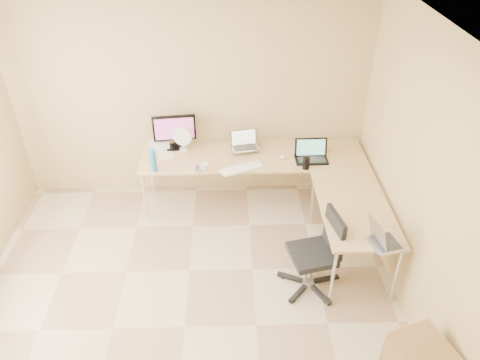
{
  "coord_description": "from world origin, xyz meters",
  "views": [
    {
      "loc": [
        0.44,
        -2.71,
        3.56
      ],
      "look_at": [
        0.55,
        1.1,
        0.9
      ],
      "focal_mm": 34.08,
      "sensor_mm": 36.0,
      "label": 1
    }
  ],
  "objects_px": {
    "desk_return": "(350,233)",
    "mug": "(204,167)",
    "monitor": "(175,132)",
    "desk_main": "(252,181)",
    "keyboard": "(241,169)",
    "desk_fan": "(183,139)",
    "office_chair": "(312,249)",
    "laptop_return": "(388,234)",
    "laptop_black": "(312,151)",
    "laptop_center": "(245,141)",
    "water_bottle": "(153,160)"
  },
  "relations": [
    {
      "from": "desk_return",
      "to": "mug",
      "type": "xyz_separation_m",
      "value": [
        -1.54,
        0.7,
        0.41
      ]
    },
    {
      "from": "monitor",
      "to": "desk_return",
      "type": "bearing_deg",
      "value": -38.25
    },
    {
      "from": "desk_main",
      "to": "desk_return",
      "type": "height_order",
      "value": "same"
    },
    {
      "from": "keyboard",
      "to": "monitor",
      "type": "bearing_deg",
      "value": 123.87
    },
    {
      "from": "desk_main",
      "to": "monitor",
      "type": "xyz_separation_m",
      "value": [
        -0.92,
        0.2,
        0.58
      ]
    },
    {
      "from": "keyboard",
      "to": "desk_fan",
      "type": "relative_size",
      "value": 1.62
    },
    {
      "from": "office_chair",
      "to": "desk_main",
      "type": "bearing_deg",
      "value": 97.69
    },
    {
      "from": "keyboard",
      "to": "laptop_return",
      "type": "relative_size",
      "value": 1.39
    },
    {
      "from": "keyboard",
      "to": "desk_return",
      "type": "bearing_deg",
      "value": -55.6
    },
    {
      "from": "desk_fan",
      "to": "laptop_black",
      "type": "bearing_deg",
      "value": 5.92
    },
    {
      "from": "desk_main",
      "to": "laptop_center",
      "type": "distance_m",
      "value": 0.53
    },
    {
      "from": "monitor",
      "to": "desk_fan",
      "type": "distance_m",
      "value": 0.13
    },
    {
      "from": "monitor",
      "to": "office_chair",
      "type": "xyz_separation_m",
      "value": [
        1.43,
        -1.57,
        -0.45
      ]
    },
    {
      "from": "laptop_center",
      "to": "water_bottle",
      "type": "relative_size",
      "value": 1.15
    },
    {
      "from": "laptop_center",
      "to": "laptop_black",
      "type": "xyz_separation_m",
      "value": [
        0.76,
        -0.21,
        -0.03
      ]
    },
    {
      "from": "mug",
      "to": "desk_fan",
      "type": "distance_m",
      "value": 0.53
    },
    {
      "from": "desk_return",
      "to": "keyboard",
      "type": "xyz_separation_m",
      "value": [
        -1.12,
        0.7,
        0.38
      ]
    },
    {
      "from": "desk_main",
      "to": "office_chair",
      "type": "xyz_separation_m",
      "value": [
        0.51,
        -1.37,
        0.14
      ]
    },
    {
      "from": "laptop_black",
      "to": "mug",
      "type": "xyz_separation_m",
      "value": [
        -1.23,
        -0.17,
        -0.08
      ]
    },
    {
      "from": "water_bottle",
      "to": "desk_fan",
      "type": "height_order",
      "value": "desk_fan"
    },
    {
      "from": "mug",
      "to": "water_bottle",
      "type": "xyz_separation_m",
      "value": [
        -0.56,
        0.0,
        0.1
      ]
    },
    {
      "from": "desk_main",
      "to": "monitor",
      "type": "height_order",
      "value": "monitor"
    },
    {
      "from": "laptop_return",
      "to": "office_chair",
      "type": "height_order",
      "value": "laptop_return"
    },
    {
      "from": "desk_fan",
      "to": "office_chair",
      "type": "xyz_separation_m",
      "value": [
        1.33,
        -1.51,
        -0.38
      ]
    },
    {
      "from": "monitor",
      "to": "desk_main",
      "type": "bearing_deg",
      "value": -18.17
    },
    {
      "from": "monitor",
      "to": "keyboard",
      "type": "height_order",
      "value": "monitor"
    },
    {
      "from": "desk_fan",
      "to": "mug",
      "type": "bearing_deg",
      "value": -43.29
    },
    {
      "from": "laptop_center",
      "to": "desk_fan",
      "type": "xyz_separation_m",
      "value": [
        -0.73,
        0.06,
        0.0
      ]
    },
    {
      "from": "desk_main",
      "to": "mug",
      "type": "height_order",
      "value": "mug"
    },
    {
      "from": "water_bottle",
      "to": "desk_main",
      "type": "bearing_deg",
      "value": 14.8
    },
    {
      "from": "keyboard",
      "to": "laptop_center",
      "type": "bearing_deg",
      "value": 58.48
    },
    {
      "from": "desk_return",
      "to": "monitor",
      "type": "relative_size",
      "value": 2.57
    },
    {
      "from": "desk_main",
      "to": "desk_fan",
      "type": "height_order",
      "value": "desk_fan"
    },
    {
      "from": "desk_main",
      "to": "office_chair",
      "type": "distance_m",
      "value": 1.46
    },
    {
      "from": "desk_main",
      "to": "laptop_return",
      "type": "relative_size",
      "value": 7.62
    },
    {
      "from": "desk_fan",
      "to": "office_chair",
      "type": "relative_size",
      "value": 0.33
    },
    {
      "from": "laptop_return",
      "to": "desk_return",
      "type": "bearing_deg",
      "value": 1.68
    },
    {
      "from": "laptop_black",
      "to": "mug",
      "type": "distance_m",
      "value": 1.25
    },
    {
      "from": "desk_main",
      "to": "mug",
      "type": "xyz_separation_m",
      "value": [
        -0.56,
        -0.3,
        0.41
      ]
    },
    {
      "from": "keyboard",
      "to": "water_bottle",
      "type": "height_order",
      "value": "water_bottle"
    },
    {
      "from": "monitor",
      "to": "water_bottle",
      "type": "bearing_deg",
      "value": -118.2
    },
    {
      "from": "desk_main",
      "to": "laptop_return",
      "type": "bearing_deg",
      "value": -54.07
    },
    {
      "from": "keyboard",
      "to": "desk_main",
      "type": "bearing_deg",
      "value": 40.44
    },
    {
      "from": "laptop_return",
      "to": "water_bottle",
      "type": "bearing_deg",
      "value": 47.35
    },
    {
      "from": "laptop_center",
      "to": "office_chair",
      "type": "distance_m",
      "value": 1.62
    },
    {
      "from": "laptop_black",
      "to": "laptop_return",
      "type": "xyz_separation_m",
      "value": [
        0.45,
        -1.43,
        -0.0
      ]
    },
    {
      "from": "laptop_black",
      "to": "office_chair",
      "type": "relative_size",
      "value": 0.42
    },
    {
      "from": "desk_return",
      "to": "office_chair",
      "type": "xyz_separation_m",
      "value": [
        -0.47,
        -0.37,
        0.14
      ]
    },
    {
      "from": "laptop_center",
      "to": "mug",
      "type": "height_order",
      "value": "laptop_center"
    },
    {
      "from": "laptop_center",
      "to": "laptop_return",
      "type": "relative_size",
      "value": 0.92
    }
  ]
}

